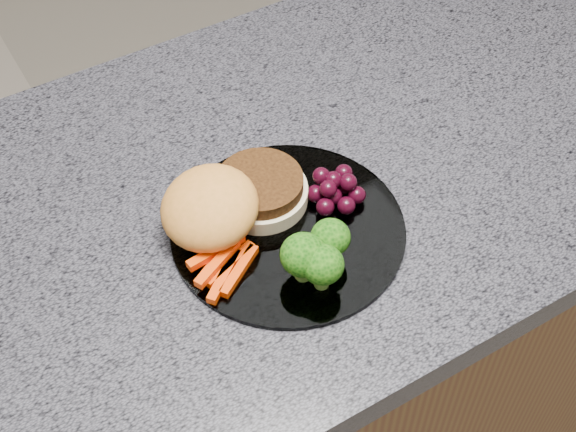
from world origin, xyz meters
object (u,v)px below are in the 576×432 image
(plate, at_px, (288,229))
(grape_bunch, at_px, (335,189))
(burger, at_px, (228,204))
(island_cabinet, at_px, (260,385))

(plate, xyz_separation_m, grape_bunch, (0.07, 0.01, 0.02))
(plate, bearing_deg, burger, 137.79)
(burger, bearing_deg, grape_bunch, -33.86)
(island_cabinet, relative_size, grape_bunch, 17.91)
(plate, height_order, grape_bunch, grape_bunch)
(burger, bearing_deg, island_cabinet, 19.73)
(burger, xyz_separation_m, grape_bunch, (0.12, -0.03, -0.01))
(island_cabinet, height_order, grape_bunch, grape_bunch)
(island_cabinet, relative_size, burger, 5.91)
(plate, distance_m, burger, 0.07)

